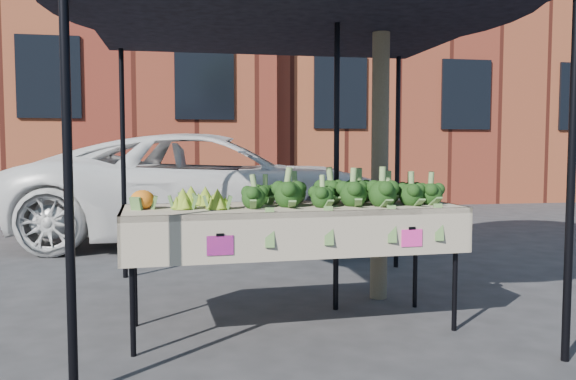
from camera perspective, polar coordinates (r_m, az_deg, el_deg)
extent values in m
plane|color=#2B2B2D|center=(4.43, 2.95, -13.16)|extent=(90.00, 90.00, 0.00)
cube|color=#B8AA96|center=(4.26, 0.49, -7.59)|extent=(2.44, 0.93, 0.90)
cube|color=#F22D8C|center=(3.75, -7.04, -5.34)|extent=(0.17, 0.01, 0.12)
cube|color=#F92FA1|center=(4.04, 11.96, -4.71)|extent=(0.17, 0.01, 0.12)
ellipsoid|color=black|center=(4.29, 5.16, 0.16)|extent=(1.52, 0.55, 0.24)
ellipsoid|color=#93AE28|center=(4.15, -8.66, -0.39)|extent=(0.41, 0.55, 0.18)
ellipsoid|color=orange|center=(4.07, -14.04, -0.68)|extent=(0.18, 0.18, 0.17)
imported|color=white|center=(8.40, -7.23, 13.79)|extent=(1.83, 2.70, 5.46)
cube|color=maroon|center=(16.91, -24.75, 14.59)|extent=(12.00, 8.00, 9.00)
cube|color=maroon|center=(18.66, 15.51, 13.00)|extent=(12.00, 8.00, 8.50)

